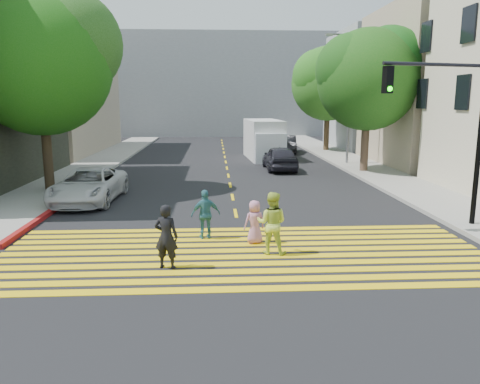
{
  "coord_description": "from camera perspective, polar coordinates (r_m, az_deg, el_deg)",
  "views": [
    {
      "loc": [
        -0.77,
        -11.01,
        4.14
      ],
      "look_at": [
        0.0,
        3.0,
        1.4
      ],
      "focal_mm": 35.0,
      "sensor_mm": 36.0,
      "label": 1
    }
  ],
  "objects": [
    {
      "name": "backdrop_block",
      "position": [
        59.05,
        -2.45,
        12.84
      ],
      "size": [
        30.0,
        8.0,
        12.0
      ],
      "primitive_type": "cube",
      "color": "gray",
      "rests_on": "ground"
    },
    {
      "name": "curb_red",
      "position": [
        18.53,
        -22.39,
        -2.45
      ],
      "size": [
        0.2,
        8.0,
        0.16
      ],
      "primitive_type": "cube",
      "color": "maroon",
      "rests_on": "ground"
    },
    {
      "name": "silver_car",
      "position": [
        39.8,
        2.82,
        5.97
      ],
      "size": [
        1.9,
        4.4,
        1.26
      ],
      "primitive_type": "imported",
      "rotation": [
        0.0,
        0.0,
        3.17
      ],
      "color": "gray",
      "rests_on": "ground"
    },
    {
      "name": "traffic_signal",
      "position": [
        16.17,
        24.77,
        8.18
      ],
      "size": [
        3.73,
        1.16,
        5.58
      ],
      "rotation": [
        0.0,
        0.0,
        0.24
      ],
      "color": "black",
      "rests_on": "ground"
    },
    {
      "name": "sidewalk_right",
      "position": [
        27.91,
        16.31,
        2.23
      ],
      "size": [
        3.0,
        60.0,
        0.15
      ],
      "primitive_type": "cube",
      "color": "gray",
      "rests_on": "ground"
    },
    {
      "name": "pedestrian_extra",
      "position": [
        14.22,
        -4.2,
        -2.74
      ],
      "size": [
        0.94,
        0.54,
        1.52
      ],
      "primitive_type": "imported",
      "rotation": [
        0.0,
        0.0,
        3.34
      ],
      "color": "#327081",
      "rests_on": "ground"
    },
    {
      "name": "ground",
      "position": [
        11.79,
        0.81,
        -9.51
      ],
      "size": [
        120.0,
        120.0,
        0.0
      ],
      "primitive_type": "plane",
      "color": "black"
    },
    {
      "name": "building_left_tan",
      "position": [
        41.89,
        -24.96,
        11.22
      ],
      "size": [
        12.0,
        16.0,
        10.0
      ],
      "primitive_type": "cube",
      "color": "tan",
      "rests_on": "ground"
    },
    {
      "name": "white_van",
      "position": [
        33.91,
        2.97,
        6.27
      ],
      "size": [
        2.58,
        6.04,
        2.79
      ],
      "rotation": [
        0.0,
        0.0,
        0.06
      ],
      "color": "silver",
      "rests_on": "ground"
    },
    {
      "name": "pedestrian_man",
      "position": [
        11.83,
        -8.98,
        -5.39
      ],
      "size": [
        0.67,
        0.52,
        1.64
      ],
      "primitive_type": "imported",
      "rotation": [
        0.0,
        0.0,
        2.91
      ],
      "color": "black",
      "rests_on": "ground"
    },
    {
      "name": "sidewalk_left",
      "position": [
        34.15,
        -16.23,
        3.77
      ],
      "size": [
        3.0,
        40.0,
        0.15
      ],
      "primitive_type": "cube",
      "color": "gray",
      "rests_on": "ground"
    },
    {
      "name": "tree_left",
      "position": [
        22.98,
        -22.99,
        14.96
      ],
      "size": [
        7.32,
        7.01,
        8.97
      ],
      "rotation": [
        0.0,
        0.0,
        0.14
      ],
      "color": "black",
      "rests_on": "ground"
    },
    {
      "name": "building_right_tan",
      "position": [
        33.91,
        25.11,
        11.48
      ],
      "size": [
        10.0,
        10.0,
        10.0
      ],
      "primitive_type": "cube",
      "color": "tan",
      "rests_on": "ground"
    },
    {
      "name": "white_sedan",
      "position": [
        20.38,
        -17.95,
        0.79
      ],
      "size": [
        2.51,
        5.12,
        1.4
      ],
      "primitive_type": "imported",
      "rotation": [
        0.0,
        0.0,
        -0.04
      ],
      "color": "silver",
      "rests_on": "ground"
    },
    {
      "name": "street_lamp",
      "position": [
        31.2,
        12.96,
        12.0
      ],
      "size": [
        1.89,
        0.55,
        8.38
      ],
      "rotation": [
        0.0,
        0.0,
        0.2
      ],
      "color": "slate",
      "rests_on": "ground"
    },
    {
      "name": "building_right_grey",
      "position": [
        43.95,
        18.28,
        11.62
      ],
      "size": [
        10.0,
        10.0,
        10.0
      ],
      "primitive_type": "cube",
      "color": "gray",
      "rests_on": "ground"
    },
    {
      "name": "pedestrian_woman",
      "position": [
        12.8,
        3.89,
        -3.8
      ],
      "size": [
        0.99,
        0.87,
        1.73
      ],
      "primitive_type": "imported",
      "rotation": [
        0.0,
        0.0,
        2.84
      ],
      "color": "#BDD446",
      "rests_on": "ground"
    },
    {
      "name": "dark_car_parked",
      "position": [
        38.31,
        5.72,
        5.82
      ],
      "size": [
        1.94,
        4.32,
        1.38
      ],
      "primitive_type": "imported",
      "rotation": [
        0.0,
        0.0,
        -0.12
      ],
      "color": "black",
      "rests_on": "ground"
    },
    {
      "name": "pedestrian_child",
      "position": [
        13.76,
        1.78,
        -3.67
      ],
      "size": [
        0.72,
        0.57,
        1.29
      ],
      "primitive_type": "imported",
      "rotation": [
        0.0,
        0.0,
        3.43
      ],
      "color": "#BB7595",
      "rests_on": "ground"
    },
    {
      "name": "crosswalk",
      "position": [
        12.99,
        0.42,
        -7.51
      ],
      "size": [
        13.4,
        5.3,
        0.01
      ],
      "color": "yellow",
      "rests_on": "ground"
    },
    {
      "name": "tree_right_near",
      "position": [
        28.06,
        15.52,
        13.66
      ],
      "size": [
        6.75,
        6.31,
        8.29
      ],
      "rotation": [
        0.0,
        0.0,
        -0.11
      ],
      "color": "#402A21",
      "rests_on": "ground"
    },
    {
      "name": "tree_right_far",
      "position": [
        39.51,
        10.79,
        13.31
      ],
      "size": [
        7.67,
        7.59,
        8.64
      ],
      "rotation": [
        0.0,
        0.0,
        0.34
      ],
      "color": "#362515",
      "rests_on": "ground"
    },
    {
      "name": "dark_car_near",
      "position": [
        28.5,
        4.89,
        4.16
      ],
      "size": [
        1.83,
        4.4,
        1.49
      ],
      "primitive_type": "imported",
      "rotation": [
        0.0,
        0.0,
        3.16
      ],
      "color": "black",
      "rests_on": "ground"
    },
    {
      "name": "lane_line",
      "position": [
        33.78,
        -1.81,
        4.01
      ],
      "size": [
        0.12,
        34.4,
        0.01
      ],
      "color": "yellow",
      "rests_on": "ground"
    }
  ]
}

